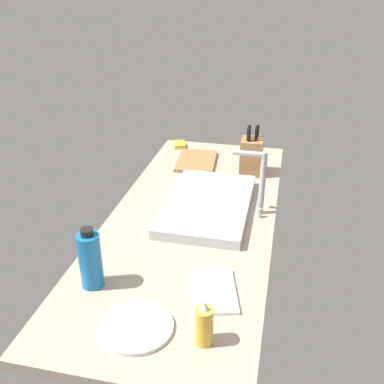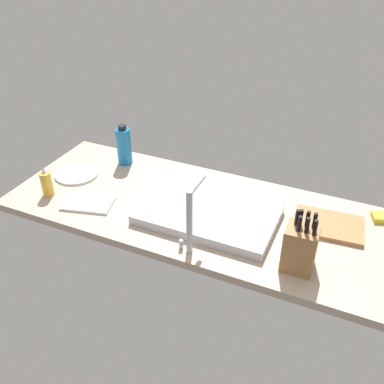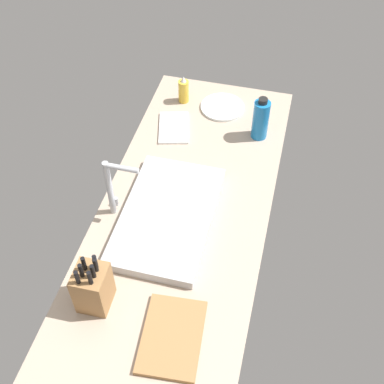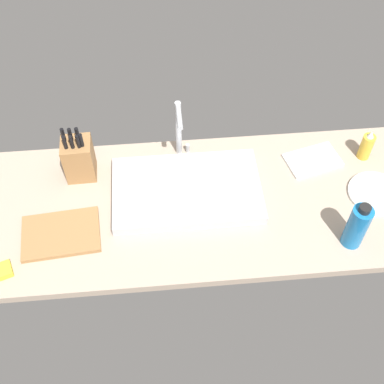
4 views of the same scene
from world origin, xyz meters
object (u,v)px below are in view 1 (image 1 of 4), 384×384
Objects in this scene: dish_sponge at (180,145)px; soap_bottle at (204,325)px; knife_block at (251,156)px; dish_towel at (214,291)px; water_bottle at (90,260)px; cutting_board at (196,161)px; dinner_plate at (137,327)px; sink_basin at (208,205)px; faucet at (259,178)px.

soap_bottle is at bearing 16.58° from dish_sponge.
dish_towel is at bearing -2.50° from knife_block.
soap_bottle is 0.68× the size of water_bottle.
cutting_board is at bearing -167.01° from soap_bottle.
soap_bottle is 0.67× the size of dinner_plate.
cutting_board is (-6.51, -28.49, -8.24)cm from knife_block.
cutting_board is 1.32× the size of dinner_plate.
sink_basin is at bearing 23.38° from dish_sponge.
knife_block is at bearing 178.93° from dish_towel.
cutting_board is at bearing -164.79° from dish_towel.
soap_bottle is 20.24cm from dinner_plate.
water_bottle is (57.65, -46.86, -6.11)cm from faucet.
dish_sponge is (-138.63, -22.07, 0.60)cm from dinner_plate.
dish_towel is at bearing -177.88° from soap_bottle.
dish_towel is at bearing 15.21° from cutting_board.
water_bottle is 0.99× the size of dinner_plate.
dish_towel is at bearing -8.91° from faucet.
soap_bottle is 21.62cm from dish_towel.
dinner_plate and dish_towel have the same top height.
dinner_plate is at bearing -42.98° from dish_towel.
faucet is at bearing 37.64° from cutting_board.
faucet reaches higher than dinner_plate.
faucet is at bearing 8.17° from knife_block.
cutting_board is at bearing 34.82° from dish_sponge.
sink_basin is 49.00cm from cutting_board.
water_bottle reaches higher than soap_bottle.
dish_sponge is (-66.75, -28.85, -0.86)cm from sink_basin.
knife_block reaches higher than soap_bottle.
dinner_plate is (71.88, -6.78, -1.46)cm from sink_basin.
sink_basin is 72.72cm from dish_sponge.
knife_block is 30.37cm from cutting_board.
sink_basin reaches higher than dish_sponge.
dinner_plate is 2.33× the size of dish_sponge.
dish_sponge reaches higher than dinner_plate.
dish_sponge is at bearing -143.20° from faucet.
knife_block is 1.65× the size of soap_bottle.
soap_bottle is at bearing 2.12° from dish_towel.
dish_towel is (92.01, -1.72, -8.54)cm from knife_block.
dish_towel is (98.52, 26.78, -0.30)cm from cutting_board.
soap_bottle is (73.90, -7.54, -9.63)cm from faucet.
dish_sponge is at bearing -161.04° from dish_towel.
faucet reaches higher than knife_block.
water_bottle is at bearing -112.45° from soap_bottle.
dinner_plate is at bearing 9.05° from dish_sponge.
knife_block is 1.12× the size of water_bottle.
dish_towel is 125.40cm from dish_sponge.
cutting_board is 122.65cm from soap_bottle.
knife_block is 114.21cm from dinner_plate.
dinner_plate is 27.39cm from dish_towel.
cutting_board is 1.33× the size of water_bottle.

